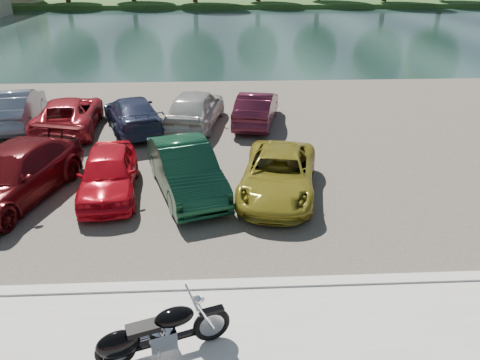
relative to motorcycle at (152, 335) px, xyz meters
name	(u,v)px	position (x,y,z in m)	size (l,w,h in m)	color
kerb	(232,286)	(1.40, 1.86, -0.49)	(60.00, 0.30, 0.14)	#BCB9B1
parking_lot	(224,138)	(1.40, 10.86, -0.54)	(60.00, 18.00, 0.04)	#433D36
river	(218,31)	(1.40, 39.86, -0.56)	(120.00, 40.00, 0.00)	#182B29
far_bank	(216,0)	(1.40, 71.86, -0.26)	(120.00, 24.00, 0.60)	#28491A
motorcycle	(152,335)	(0.00, 0.00, 0.00)	(2.26, 1.04, 1.05)	black
car_3	(12,175)	(-4.57, 6.10, 0.22)	(2.08, 5.11, 1.48)	#540C0F
car_4	(108,173)	(-1.98, 6.31, 0.14)	(1.55, 3.86, 1.32)	red
car_5	(186,169)	(0.23, 6.36, 0.20)	(1.52, 4.35, 1.43)	#0E3621
car_6	(278,174)	(2.88, 6.07, 0.09)	(2.04, 4.43, 1.23)	olive
car_9	(15,108)	(-6.97, 12.66, 0.24)	(1.60, 4.59, 1.51)	slate
car_10	(69,114)	(-4.67, 12.04, 0.14)	(2.19, 4.74, 1.32)	#AB1C26
car_11	(133,114)	(-2.17, 11.97, 0.13)	(1.83, 4.51, 1.31)	#272E4C
car_12	(195,108)	(0.29, 12.28, 0.24)	(1.79, 4.45, 1.52)	#B3B2AE
car_13	(257,108)	(2.78, 12.44, 0.14)	(1.40, 4.02, 1.32)	#4B1424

